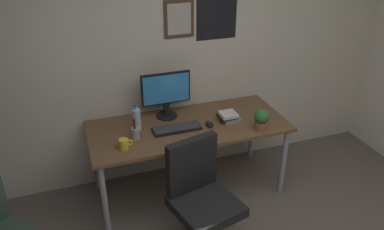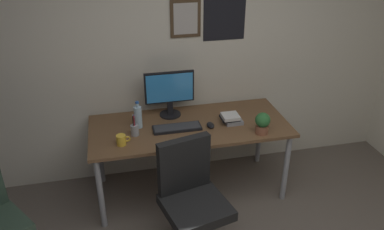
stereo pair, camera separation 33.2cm
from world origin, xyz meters
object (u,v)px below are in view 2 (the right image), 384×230
object	(u,v)px
keyboard	(177,128)
water_bottle	(138,117)
computer_mouse	(210,125)
coffee_mug_near	(122,140)
monitor	(170,92)
book_stack_left	(231,119)
office_chair	(191,194)
potted_plant	(262,123)
pen_cup	(135,129)

from	to	relation	value
keyboard	water_bottle	xyz separation A→B (m)	(-0.33, 0.11, 0.09)
keyboard	computer_mouse	bearing A→B (deg)	-5.22
computer_mouse	coffee_mug_near	distance (m)	0.81
monitor	computer_mouse	bearing A→B (deg)	-44.71
coffee_mug_near	monitor	bearing A→B (deg)	42.37
keyboard	book_stack_left	size ratio (longest dim) A/B	2.27
office_chair	water_bottle	distance (m)	0.89
office_chair	book_stack_left	xyz separation A→B (m)	(0.53, 0.67, 0.24)
office_chair	computer_mouse	xyz separation A→B (m)	(0.32, 0.63, 0.22)
office_chair	book_stack_left	distance (m)	0.89
water_bottle	book_stack_left	distance (m)	0.84
monitor	water_bottle	bearing A→B (deg)	-151.41
office_chair	coffee_mug_near	size ratio (longest dim) A/B	8.08
potted_plant	pen_cup	distance (m)	1.10
potted_plant	coffee_mug_near	bearing A→B (deg)	176.37
pen_cup	monitor	bearing A→B (deg)	40.24
monitor	computer_mouse	distance (m)	0.49
pen_cup	book_stack_left	bearing A→B (deg)	2.16
water_bottle	computer_mouse	bearing A→B (deg)	-12.37
water_bottle	book_stack_left	size ratio (longest dim) A/B	1.33
monitor	keyboard	xyz separation A→B (m)	(0.01, -0.28, -0.23)
pen_cup	book_stack_left	size ratio (longest dim) A/B	1.05
computer_mouse	pen_cup	bearing A→B (deg)	179.60
keyboard	coffee_mug_near	xyz separation A→B (m)	(-0.49, -0.16, 0.03)
coffee_mug_near	potted_plant	size ratio (longest dim) A/B	0.60
coffee_mug_near	office_chair	bearing A→B (deg)	-46.83
keyboard	pen_cup	xyz separation A→B (m)	(-0.37, -0.02, 0.04)
monitor	coffee_mug_near	xyz separation A→B (m)	(-0.48, -0.44, -0.19)
monitor	potted_plant	distance (m)	0.89
office_chair	water_bottle	size ratio (longest dim) A/B	3.76
pen_cup	water_bottle	bearing A→B (deg)	71.32
keyboard	office_chair	bearing A→B (deg)	-91.75
water_bottle	potted_plant	distance (m)	1.09
potted_plant	book_stack_left	bearing A→B (deg)	129.08
coffee_mug_near	keyboard	bearing A→B (deg)	17.62
water_bottle	potted_plant	size ratio (longest dim) A/B	1.29
potted_plant	keyboard	bearing A→B (deg)	161.71
computer_mouse	keyboard	bearing A→B (deg)	174.78
monitor	keyboard	world-z (taller)	monitor
keyboard	coffee_mug_near	bearing A→B (deg)	-162.38
coffee_mug_near	pen_cup	distance (m)	0.18
keyboard	water_bottle	world-z (taller)	water_bottle
office_chair	water_bottle	xyz separation A→B (m)	(-0.31, 0.77, 0.31)
coffee_mug_near	potted_plant	world-z (taller)	potted_plant
computer_mouse	office_chair	bearing A→B (deg)	-116.77
office_chair	coffee_mug_near	world-z (taller)	office_chair
pen_cup	potted_plant	bearing A→B (deg)	-11.04
monitor	water_bottle	world-z (taller)	monitor
coffee_mug_near	computer_mouse	bearing A→B (deg)	9.26
keyboard	potted_plant	size ratio (longest dim) A/B	2.21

